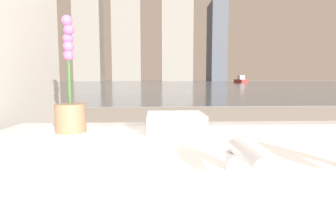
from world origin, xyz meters
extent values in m
cube|color=white|center=(0.00, 0.40, 0.54)|extent=(1.41, 1.00, 0.04)
cylinder|color=silver|center=(0.01, 0.28, 0.58)|extent=(0.04, 0.04, 0.04)
cylinder|color=silver|center=(0.01, 0.20, 0.62)|extent=(0.04, 0.17, 0.04)
cylinder|color=#8C6B4C|center=(-0.54, 0.78, 0.62)|extent=(0.13, 0.13, 0.12)
cylinder|color=#38662D|center=(-0.54, 0.78, 0.85)|extent=(0.01, 0.01, 0.34)
sphere|color=pink|center=(-0.54, 0.76, 1.02)|extent=(0.04, 0.04, 0.04)
sphere|color=pink|center=(-0.53, 0.77, 0.98)|extent=(0.04, 0.04, 0.04)
sphere|color=pink|center=(-0.54, 0.78, 0.95)|extent=(0.04, 0.04, 0.04)
sphere|color=pink|center=(-0.54, 0.76, 0.91)|extent=(0.04, 0.04, 0.04)
sphere|color=pink|center=(-0.54, 0.77, 0.88)|extent=(0.04, 0.04, 0.04)
cube|color=white|center=(-0.10, 0.75, 0.58)|extent=(0.23, 0.21, 0.04)
cube|color=white|center=(-0.10, 0.75, 0.62)|extent=(0.23, 0.21, 0.04)
cube|color=slate|center=(0.00, 62.00, 0.01)|extent=(180.00, 110.00, 0.01)
cube|color=maroon|center=(17.87, 53.98, 0.38)|extent=(1.77, 4.29, 0.73)
cube|color=silver|center=(17.87, 53.98, 1.16)|extent=(1.17, 1.65, 0.84)
cube|color=gray|center=(-12.46, 118.00, 19.06)|extent=(12.51, 6.03, 38.13)
cube|color=#4C515B|center=(27.67, 118.00, 17.12)|extent=(6.81, 12.62, 34.23)
camera|label=1|loc=(-0.19, -0.34, 0.78)|focal=28.00mm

